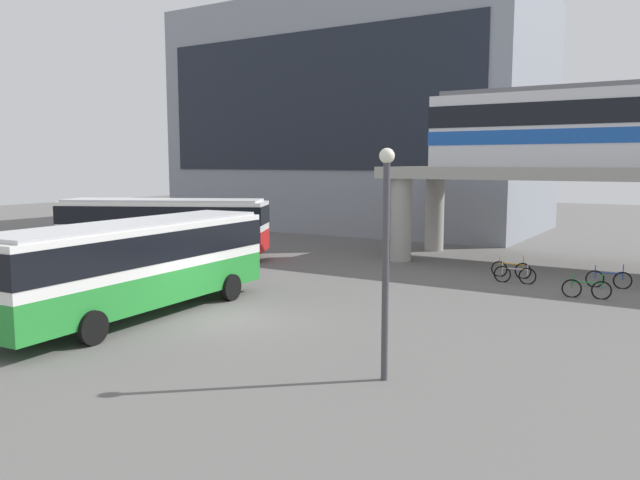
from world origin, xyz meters
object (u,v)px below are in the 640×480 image
at_px(bicycle_silver, 515,275).
at_px(bicycle_blue, 609,279).
at_px(station_building, 359,119).
at_px(bicycle_green, 587,289).
at_px(bus_main, 136,258).
at_px(pedestrian_waiting_near_stop, 70,266).
at_px(bus_secondary, 164,222).
at_px(bicycle_orange, 511,270).

height_order(bicycle_silver, bicycle_blue, same).
relative_size(station_building, bicycle_silver, 15.70).
distance_m(bicycle_silver, bicycle_green, 3.55).
xyz_separation_m(station_building, bus_main, (8.21, -30.94, -6.63)).
bearing_deg(pedestrian_waiting_near_stop, bicycle_blue, 29.34).
distance_m(bus_secondary, bicycle_blue, 21.91).
height_order(station_building, bus_secondary, station_building).
height_order(bus_secondary, bicycle_silver, bus_secondary).
height_order(bicycle_orange, bicycle_silver, same).
bearing_deg(pedestrian_waiting_near_stop, bicycle_silver, 32.03).
height_order(bicycle_orange, bicycle_blue, same).
relative_size(station_building, pedestrian_waiting_near_stop, 17.10).
distance_m(bus_secondary, bicycle_green, 21.15).
relative_size(bicycle_silver, bicycle_blue, 1.01).
distance_m(bus_main, bus_secondary, 13.05).
relative_size(bus_main, bicycle_orange, 6.24).
relative_size(bicycle_silver, bicycle_green, 1.01).
height_order(bicycle_orange, bicycle_green, same).
xyz_separation_m(bus_main, bicycle_blue, (12.81, 13.66, -1.63)).
relative_size(bicycle_orange, bicycle_silver, 1.00).
relative_size(bicycle_green, bicycle_blue, 1.00).
bearing_deg(bicycle_green, bicycle_blue, 80.42).
relative_size(bicycle_orange, pedestrian_waiting_near_stop, 1.09).
height_order(bus_main, bicycle_silver, bus_main).
height_order(bus_secondary, bicycle_blue, bus_secondary).
xyz_separation_m(bus_main, bicycle_green, (12.37, 11.02, -1.63)).
bearing_deg(bus_secondary, bus_main, -48.25).
xyz_separation_m(station_building, bicycle_green, (20.58, -19.91, -8.26)).
xyz_separation_m(bus_secondary, bicycle_green, (21.05, 1.29, -1.63)).
bearing_deg(bus_main, bus_secondary, 131.75).
relative_size(bus_secondary, bicycle_green, 6.24).
distance_m(bicycle_orange, pedestrian_waiting_near_stop, 19.39).
distance_m(station_building, bus_main, 32.69).
relative_size(bus_secondary, pedestrian_waiting_near_stop, 6.71).
bearing_deg(bicycle_orange, station_building, 134.91).
height_order(bus_main, bicycle_green, bus_main).
xyz_separation_m(bicycle_silver, pedestrian_waiting_near_stop, (-16.18, -10.12, 0.41)).
bearing_deg(bicycle_blue, bicycle_green, -99.58).
bearing_deg(bicycle_silver, bicycle_blue, 15.39).
bearing_deg(station_building, bicycle_blue, -39.41).
xyz_separation_m(bicycle_orange, bicycle_green, (3.63, -2.92, 0.00)).
bearing_deg(bicycle_blue, bus_main, -133.16).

